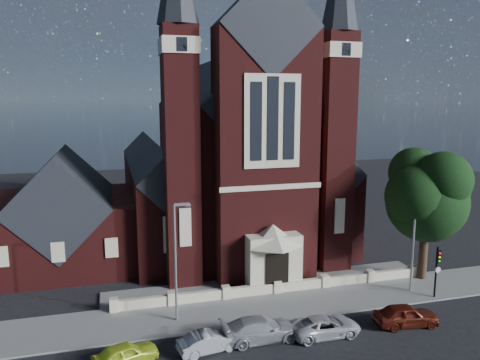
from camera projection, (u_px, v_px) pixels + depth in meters
The scene contains 15 objects.
ground at pixel (245, 258), 43.76m from camera, with size 120.00×120.00×0.00m, color black.
pavement_strip at pixel (286, 304), 33.80m from camera, with size 60.00×5.00×0.12m, color slate.
forecourt_paving at pixel (268, 284), 37.59m from camera, with size 26.00×3.00×0.14m, color slate.
forecourt_wall at pixel (277, 293), 35.69m from camera, with size 24.00×0.40×0.90m, color beige.
church at pixel (225, 160), 49.88m from camera, with size 20.01×34.90×29.20m.
parish_hall at pixel (64, 220), 41.65m from camera, with size 12.00×12.20×10.24m.
street_tree at pixel (431, 197), 37.10m from camera, with size 6.40×6.60×10.70m.
street_lamp_left at pixel (177, 256), 30.42m from camera, with size 1.16×0.22×8.09m.
street_lamp_right at pixel (415, 234), 35.22m from camera, with size 1.16×0.22×8.09m.
traffic_signal at pixel (437, 266), 34.31m from camera, with size 0.28×0.42×4.00m.
car_lime_van at pixel (126, 354), 26.09m from camera, with size 1.49×3.71×1.26m, color #B7D32A.
car_silver_a at pixel (209, 342), 27.44m from camera, with size 1.29×3.69×1.22m, color #999BA0.
car_silver_b at pixel (261, 329), 28.69m from camera, with size 2.03×5.00×1.45m, color #A2A3AA.
car_white_suv at pixel (325, 326), 29.29m from camera, with size 2.07×4.49×1.25m, color silver.
car_dark_red at pixel (406, 315), 30.54m from camera, with size 1.70×4.24×1.44m, color #51170E.
Camera 1 is at (-11.80, -25.15, 14.70)m, focal length 35.00 mm.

